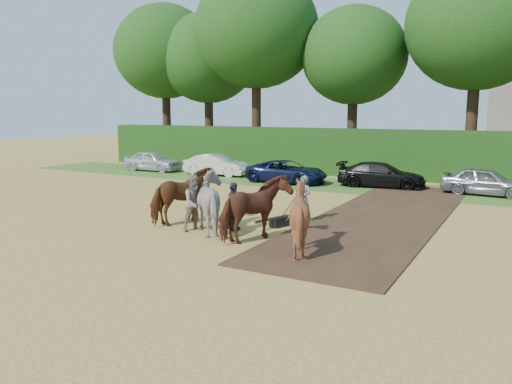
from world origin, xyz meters
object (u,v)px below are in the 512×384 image
at_px(spectator_far, 233,207).
at_px(spectator_near, 195,203).
at_px(plough_team, 237,205).
at_px(parked_cars, 444,180).

bearing_deg(spectator_far, spectator_near, 107.67).
distance_m(spectator_near, plough_team, 1.67).
distance_m(spectator_far, parked_cars, 13.04).
relative_size(spectator_near, parked_cars, 0.05).
relative_size(plough_team, parked_cars, 0.18).
distance_m(spectator_far, plough_team, 0.84).
bearing_deg(parked_cars, spectator_far, -113.21).
distance_m(spectator_near, spectator_far, 1.32).
xyz_separation_m(plough_team, parked_cars, (4.60, 12.60, -0.34)).
xyz_separation_m(spectator_far, parked_cars, (5.14, 11.98, -0.15)).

